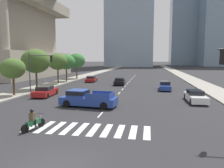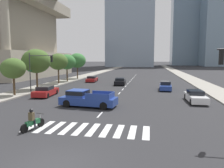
{
  "view_description": "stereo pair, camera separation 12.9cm",
  "coord_description": "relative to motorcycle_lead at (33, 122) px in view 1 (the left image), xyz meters",
  "views": [
    {
      "loc": [
        4.09,
        -8.66,
        4.81
      ],
      "look_at": [
        0.0,
        15.26,
        2.0
      ],
      "focal_mm": 34.6,
      "sensor_mm": 36.0,
      "label": 1
    },
    {
      "loc": [
        4.22,
        -8.64,
        4.81
      ],
      "look_at": [
        0.0,
        15.26,
        2.0
      ],
      "focal_mm": 34.6,
      "sensor_mm": 36.0,
      "label": 2
    }
  ],
  "objects": [
    {
      "name": "sidewalk_west",
      "position": [
        -10.34,
        25.51,
        -0.51
      ],
      "size": [
        4.0,
        260.0,
        0.15
      ],
      "primitive_type": "cube",
      "color": "gray",
      "rests_on": "ground"
    },
    {
      "name": "motorcycle_lead",
      "position": [
        0.0,
        0.0,
        0.0
      ],
      "size": [
        0.85,
        2.06,
        1.49
      ],
      "rotation": [
        0.0,
        0.0,
        1.31
      ],
      "color": "black",
      "rests_on": "ground"
    },
    {
      "name": "sidewalk_east",
      "position": [
        17.53,
        25.51,
        -0.51
      ],
      "size": [
        4.0,
        260.0,
        0.15
      ],
      "primitive_type": "cube",
      "color": "gray",
      "rests_on": "ground"
    },
    {
      "name": "pickup_truck",
      "position": [
        1.42,
        7.73,
        0.23
      ],
      "size": [
        5.91,
        2.69,
        1.67
      ],
      "rotation": [
        0.0,
        0.0,
        3.03
      ],
      "color": "navy",
      "rests_on": "ground"
    },
    {
      "name": "sedan_red_4",
      "position": [
        -5.58,
        12.83,
        0.03
      ],
      "size": [
        2.26,
        4.83,
        1.32
      ],
      "rotation": [
        0.0,
        0.0,
        1.65
      ],
      "color": "maroon",
      "rests_on": "ground"
    },
    {
      "name": "traffic_signal_far",
      "position": [
        -7.79,
        15.25,
        3.34
      ],
      "size": [
        3.91,
        0.28,
        5.54
      ],
      "color": "#333335",
      "rests_on": "sidewalk_west"
    },
    {
      "name": "street_tree_third",
      "position": [
        -9.54,
        25.9,
        3.71
      ],
      "size": [
        3.69,
        3.69,
        5.73
      ],
      "color": "#4C3823",
      "rests_on": "sidewalk_west"
    },
    {
      "name": "ground_plane",
      "position": [
        3.6,
        -4.49,
        -0.58
      ],
      "size": [
        800.0,
        800.0,
        0.0
      ],
      "primitive_type": "plane",
      "color": "#28282B"
    },
    {
      "name": "street_tree_nearest",
      "position": [
        -9.54,
        12.0,
        3.02
      ],
      "size": [
        3.13,
        3.13,
        4.8
      ],
      "color": "#4C3823",
      "rests_on": "sidewalk_west"
    },
    {
      "name": "sedan_white_3",
      "position": [
        12.92,
        12.08,
        0.03
      ],
      "size": [
        1.88,
        4.82,
        1.31
      ],
      "rotation": [
        0.0,
        0.0,
        -1.55
      ],
      "color": "silver",
      "rests_on": "ground"
    },
    {
      "name": "lane_divider_center",
      "position": [
        3.6,
        28.77,
        -0.58
      ],
      "size": [
        0.14,
        50.0,
        0.01
      ],
      "color": "silver",
      "rests_on": "ground"
    },
    {
      "name": "sedan_red_0",
      "position": [
        -4.36,
        31.2,
        -0.01
      ],
      "size": [
        2.22,
        4.75,
        1.25
      ],
      "rotation": [
        0.0,
        0.0,
        1.65
      ],
      "color": "maroon",
      "rests_on": "ground"
    },
    {
      "name": "crosswalk_near",
      "position": [
        3.6,
        0.77,
        -0.58
      ],
      "size": [
        8.55,
        2.74,
        0.01
      ],
      "color": "silver",
      "rests_on": "ground"
    },
    {
      "name": "sedan_blue_2",
      "position": [
        10.24,
        21.24,
        0.04
      ],
      "size": [
        1.99,
        4.69,
        1.35
      ],
      "rotation": [
        0.0,
        0.0,
        -1.62
      ],
      "color": "navy",
      "rests_on": "ground"
    },
    {
      "name": "street_tree_fifth",
      "position": [
        -9.54,
        36.9,
        3.87
      ],
      "size": [
        4.11,
        4.11,
        6.06
      ],
      "color": "#4C3823",
      "rests_on": "sidewalk_west"
    },
    {
      "name": "street_tree_second",
      "position": [
        -9.54,
        17.81,
        3.9
      ],
      "size": [
        4.35,
        4.35,
        6.19
      ],
      "color": "#4C3823",
      "rests_on": "sidewalk_west"
    },
    {
      "name": "sedan_black_1",
      "position": [
        2.32,
        26.75,
        0.02
      ],
      "size": [
        2.09,
        4.65,
        1.31
      ],
      "rotation": [
        0.0,
        0.0,
        1.62
      ],
      "color": "black",
      "rests_on": "ground"
    },
    {
      "name": "street_tree_fourth",
      "position": [
        -9.54,
        30.25,
        3.61
      ],
      "size": [
        3.75,
        3.75,
        5.65
      ],
      "color": "#4C3823",
      "rests_on": "sidewalk_west"
    }
  ]
}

